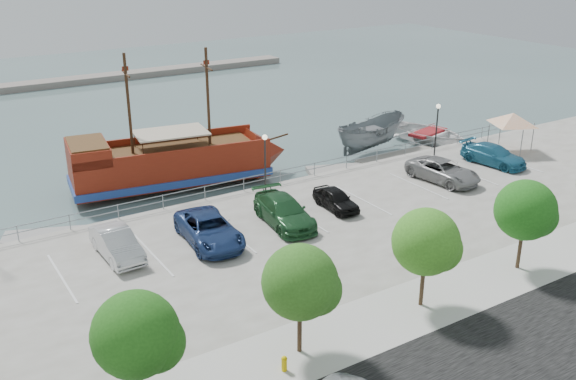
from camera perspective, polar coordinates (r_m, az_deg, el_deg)
ground at (r=39.89m, az=2.76°, el=-4.62°), size 160.00×160.00×0.00m
street at (r=29.62m, az=21.35°, el=-14.11°), size 100.00×8.00×0.04m
sidewalk at (r=32.74m, az=12.98°, el=-9.42°), size 100.00×4.00×0.05m
seawall_railing at (r=45.36m, az=-2.85°, el=0.78°), size 50.00×0.06×1.00m
far_shore at (r=91.29m, az=-12.21°, el=10.16°), size 40.00×3.00×0.80m
pirate_ship at (r=49.11m, az=-9.02°, el=2.49°), size 17.12×6.91×10.67m
patrol_boat at (r=56.25m, az=7.37°, el=4.69°), size 7.88×3.80×2.93m
speedboat at (r=60.01m, az=12.32°, el=4.73°), size 6.80×8.37×1.52m
dock_west at (r=42.77m, az=-19.84°, el=-3.82°), size 6.69×4.09×0.37m
dock_mid at (r=51.86m, az=5.54°, el=1.83°), size 7.19×4.24×0.40m
dock_east at (r=55.08m, az=9.89°, el=2.82°), size 7.82×2.28×0.45m
canopy_tent at (r=55.85m, az=19.42°, el=6.47°), size 5.74×5.74×3.73m
fire_hydrant at (r=27.04m, az=-0.34°, el=-15.13°), size 0.25×0.25×0.73m
lamp_post_mid at (r=43.49m, az=-2.06°, el=3.24°), size 0.36×0.36×4.28m
lamp_post_right at (r=53.02m, az=13.12°, el=6.04°), size 0.36×0.36×4.28m
tree_b at (r=24.01m, az=-12.98°, el=-12.57°), size 3.30×3.20×5.00m
tree_c at (r=26.61m, az=1.42°, el=-8.34°), size 3.30×3.20×5.00m
tree_d at (r=30.61m, az=12.44°, el=-4.67°), size 3.30×3.20×5.00m
tree_e at (r=35.56m, az=20.57°, el=-1.82°), size 3.30×3.20×5.00m
parked_car_b at (r=36.79m, az=-14.97°, el=-4.63°), size 1.82×4.88×1.59m
parked_car_c at (r=37.45m, az=-7.02°, el=-3.50°), size 3.24×6.13×1.64m
parked_car_d at (r=39.55m, az=-0.35°, el=-1.91°), size 3.02×6.02×1.68m
parked_car_e at (r=41.95m, az=4.28°, el=-0.81°), size 1.83×4.04×1.34m
parked_car_g at (r=47.95m, az=13.62°, el=1.67°), size 3.24×5.91×1.57m
parked_car_h at (r=52.63m, az=17.81°, el=2.99°), size 2.85×5.57×1.55m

